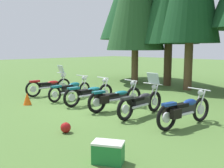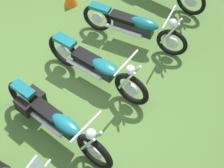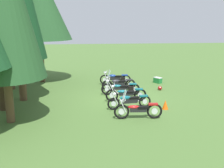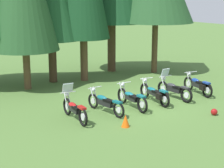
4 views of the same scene
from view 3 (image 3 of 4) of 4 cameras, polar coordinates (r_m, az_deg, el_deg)
The scene contains 11 objects.
ground_plane at distance 15.78m, azimuth 1.97°, elevation -3.10°, with size 80.00×80.00×0.00m, color #4C7033.
motorcycle_0 at distance 12.45m, azimuth 5.49°, elevation -5.42°, with size 0.65×2.27×1.37m.
motorcycle_1 at distance 13.84m, azimuth 3.66°, elevation -3.55°, with size 0.71×2.35×0.98m.
motorcycle_2 at distance 15.11m, azimuth 2.99°, elevation -2.08°, with size 0.71×2.35×1.02m.
motorcycle_3 at distance 16.39m, azimuth 2.02°, elevation -0.86°, with size 0.75×2.40×1.02m.
motorcycle_4 at distance 17.53m, azimuth 1.35°, elevation 0.14°, with size 0.76×2.28×1.37m.
motorcycle_5 at distance 19.05m, azimuth 0.83°, elevation 1.20°, with size 0.77×2.23×1.02m.
pine_tree_5 at distance 20.37m, azimuth -15.59°, elevation 16.54°, with size 4.65×4.65×8.43m.
picnic_cooler at distance 19.97m, azimuth 9.79°, elevation 0.82°, with size 0.69×0.62×0.42m.
traffic_cone at distance 14.09m, azimuth 11.38°, elevation -4.37°, with size 0.32×0.32×0.48m, color #EA590F.
dropped_helmet at distance 17.91m, azimuth 10.26°, elevation -0.87°, with size 0.28×0.28×0.28m, color maroon.
Camera 3 is at (-14.99, 2.20, 4.44)m, focal length 42.56 mm.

